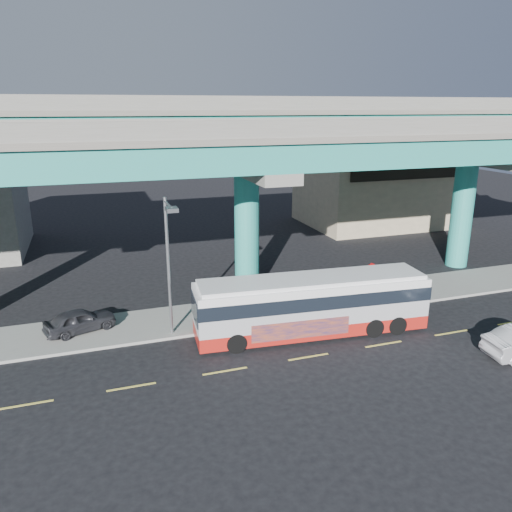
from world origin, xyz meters
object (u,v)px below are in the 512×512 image
object	(u,v)px
street_lamp	(169,249)
stop_sign	(371,275)
transit_bus	(312,303)
parked_car	(80,320)

from	to	relation	value
street_lamp	stop_sign	world-z (taller)	street_lamp
transit_bus	street_lamp	size ratio (longest dim) A/B	1.73
stop_sign	parked_car	bearing A→B (deg)	-179.22
parked_car	stop_sign	distance (m)	15.90
parked_car	street_lamp	bearing A→B (deg)	-135.24
parked_car	stop_sign	bearing A→B (deg)	-113.90
stop_sign	transit_bus	bearing A→B (deg)	-148.49
transit_bus	street_lamp	bearing A→B (deg)	172.30
parked_car	stop_sign	size ratio (longest dim) A/B	1.52
transit_bus	stop_sign	size ratio (longest dim) A/B	4.81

